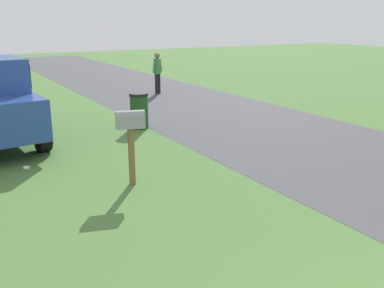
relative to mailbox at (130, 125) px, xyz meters
name	(u,v)px	position (x,y,z in m)	size (l,w,h in m)	color
road_asphalt	(315,146)	(0.10, -4.75, -1.11)	(60.00, 5.35, 0.01)	#47474C
mailbox	(130,125)	(0.00, 0.00, 0.00)	(0.34, 0.55, 1.39)	brown
trash_bin	(139,111)	(3.91, -1.86, -0.62)	(0.52, 0.52, 0.99)	#1E4C1E
pedestrian	(157,70)	(8.95, -4.88, -0.16)	(0.30, 0.53, 1.65)	black
litter_cup_near_hydrant	(26,168)	(1.83, 1.55, -1.08)	(0.08, 0.08, 0.10)	white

